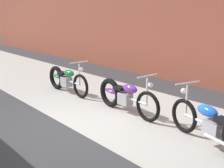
% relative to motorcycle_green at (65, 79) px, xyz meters
% --- Properties ---
extents(ground_plane, '(80.00, 80.00, 0.00)m').
position_rel_motorcycle_green_xyz_m(ground_plane, '(2.47, -1.37, -0.40)').
color(ground_plane, '#38383A').
extents(sidewalk_slab, '(36.00, 3.50, 0.01)m').
position_rel_motorcycle_green_xyz_m(sidewalk_slab, '(2.47, 0.38, -0.40)').
color(sidewalk_slab, '#B2ADA3').
rests_on(sidewalk_slab, ground).
extents(motorcycle_green, '(2.01, 0.58, 1.03)m').
position_rel_motorcycle_green_xyz_m(motorcycle_green, '(0.00, 0.00, 0.00)').
color(motorcycle_green, black).
rests_on(motorcycle_green, ground).
extents(motorcycle_purple, '(2.01, 0.58, 1.03)m').
position_rel_motorcycle_green_xyz_m(motorcycle_purple, '(2.40, 0.12, 0.00)').
color(motorcycle_purple, black).
rests_on(motorcycle_purple, ground).
extents(motorcycle_blue, '(1.97, 0.74, 1.03)m').
position_rel_motorcycle_green_xyz_m(motorcycle_blue, '(4.83, 0.02, 0.00)').
color(motorcycle_blue, black).
rests_on(motorcycle_blue, ground).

